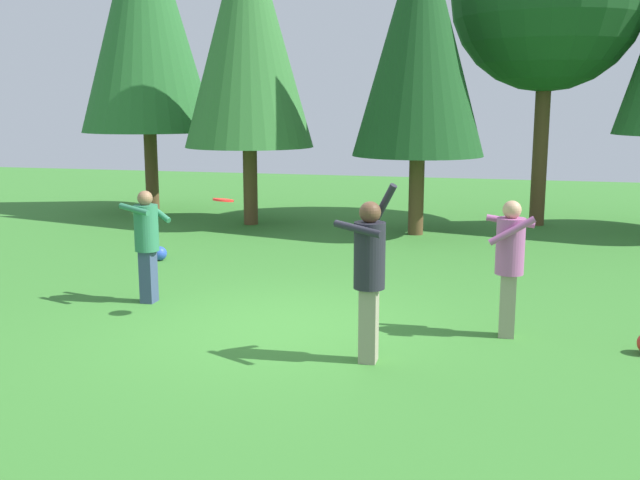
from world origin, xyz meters
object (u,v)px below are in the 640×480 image
Objects in this scene: frisbee at (223,200)px; tree_center at (420,37)px; person_thrower at (369,267)px; tree_left at (248,30)px; ball_blue at (160,253)px; person_bystander at (510,257)px; person_catcher at (147,237)px; tree_far_left at (145,12)px.

frisbee is 7.69m from tree_center.
person_thrower is 0.28× the size of tree_left.
person_bystander is at bearing -25.85° from ball_blue.
ball_blue is (-2.54, 3.15, -1.45)m from frisbee.
person_thrower reaches higher than person_bystander.
frisbee is 0.05× the size of tree_left.
person_thrower is 3.86m from person_catcher.
tree_left is at bearing -34.70° from person_thrower.
frisbee is at bearing 0.00° from person_catcher.
tree_far_left is at bearing 122.39° from frisbee.
tree_left is at bearing 174.27° from tree_center.
ball_blue is 0.03× the size of tree_far_left.
ball_blue is (-4.66, 4.27, -0.94)m from person_thrower.
tree_far_left reaches higher than frisbee.
person_catcher is 10.22m from tree_far_left.
person_thrower is 1.18× the size of person_bystander.
person_catcher is 0.96× the size of person_bystander.
ball_blue is at bearing 134.32° from person_catcher.
tree_far_left reaches higher than ball_blue.
person_catcher is at bearing -82.10° from tree_left.
frisbee is at bearing -72.56° from tree_left.
person_thrower is 8.76m from tree_center.
person_thrower is 7.63× the size of ball_blue.
ball_blue is 0.04× the size of tree_left.
ball_blue is 0.04× the size of tree_center.
person_thrower is 5.15× the size of frisbee.
tree_left reaches higher than person_thrower.
ball_blue is 8.15m from tree_far_left.
person_thrower is 0.29× the size of tree_center.
frisbee is 0.06× the size of tree_center.
ball_blue is (-6.13, 2.97, -0.86)m from person_bystander.
frisbee is 0.05× the size of tree_far_left.
frisbee is 11.04m from tree_far_left.
tree_left is 0.87× the size of tree_far_left.
person_bystander is 7.83m from tree_center.
person_thrower reaches higher than ball_blue.
ball_blue is at bearing -28.80° from person_bystander.
frisbee is at bearing 0.00° from person_thrower.
frisbee is (1.38, -0.52, 0.63)m from person_catcher.
person_bystander is 9.99m from tree_left.
tree_far_left reaches higher than person_bystander.
frisbee reaches higher than ball_blue.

